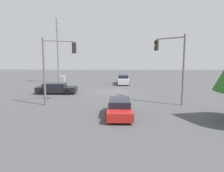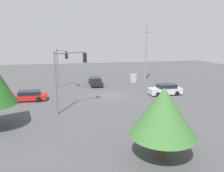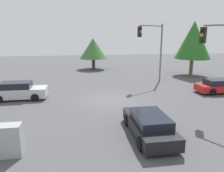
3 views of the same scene
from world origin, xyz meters
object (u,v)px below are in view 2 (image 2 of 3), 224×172
sedan_dark (96,81)px  sedan_silver (165,90)px  sedan_red (28,96)px  electrical_cabinet (133,78)px  traffic_signal_main (68,70)px  traffic_signal_cross (61,62)px

sedan_dark → sedan_silver: bearing=136.3°
sedan_red → electrical_cabinet: (-16.26, -8.48, 0.12)m
traffic_signal_main → sedan_dark: bearing=38.3°
sedan_silver → sedan_red: 18.12m
sedan_red → traffic_signal_main: (-4.99, 5.00, 3.80)m
sedan_silver → sedan_red: (18.11, -0.70, -0.09)m
sedan_silver → traffic_signal_cross: 15.88m
sedan_silver → sedan_dark: sedan_silver is taller
traffic_signal_main → traffic_signal_cross: (0.92, -10.84, -0.25)m
traffic_signal_cross → electrical_cabinet: (-12.19, -2.64, -3.43)m
traffic_signal_main → traffic_signal_cross: traffic_signal_main is taller
sedan_dark → traffic_signal_cross: size_ratio=0.76×
sedan_dark → traffic_signal_main: bearing=70.3°
sedan_red → traffic_signal_cross: traffic_signal_cross is taller
electrical_cabinet → traffic_signal_main: bearing=50.1°
sedan_dark → traffic_signal_main: (4.49, 12.54, 3.79)m
sedan_dark → traffic_signal_main: size_ratio=0.73×
traffic_signal_main → electrical_cabinet: bearing=18.0°
sedan_dark → traffic_signal_cross: traffic_signal_cross is taller
sedan_dark → electrical_cabinet: electrical_cabinet is taller
electrical_cabinet → traffic_signal_cross: bearing=12.2°
sedan_red → electrical_cabinet: electrical_cabinet is taller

